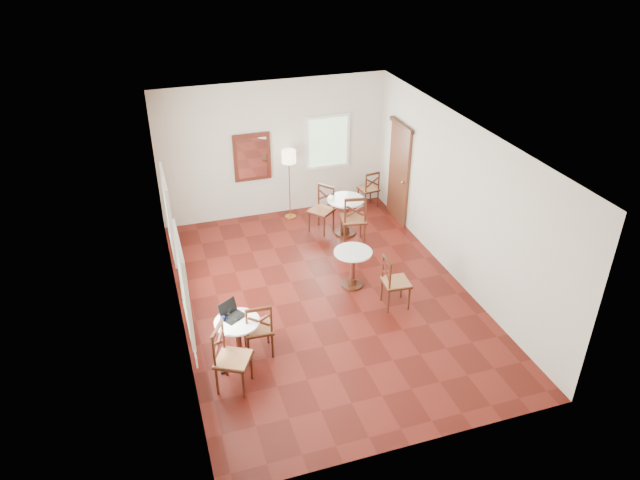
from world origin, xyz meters
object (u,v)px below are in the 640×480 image
at_px(cafe_table_near, 238,336).
at_px(floor_lamp, 289,161).
at_px(navy_mug, 223,319).
at_px(mouse, 237,319).
at_px(cafe_table_back, 345,212).
at_px(water_glass, 229,313).
at_px(chair_back_a, 369,189).
at_px(chair_near_b, 231,358).
at_px(chair_mid_b, 395,282).
at_px(laptop, 231,313).
at_px(chair_back_b, 322,209).
at_px(cafe_table_mid, 353,265).
at_px(chair_mid_a, 353,219).
at_px(power_adapter, 224,372).
at_px(chair_near_a, 258,328).

height_order(cafe_table_near, floor_lamp, floor_lamp).
bearing_deg(floor_lamp, navy_mug, -117.23).
bearing_deg(mouse, cafe_table_back, 37.73).
xyz_separation_m(cafe_table_near, floor_lamp, (1.99, 4.31, 0.89)).
bearing_deg(water_glass, chair_back_a, 46.31).
relative_size(chair_near_b, chair_mid_b, 1.06).
height_order(cafe_table_near, mouse, mouse).
relative_size(chair_near_b, laptop, 2.43).
bearing_deg(cafe_table_near, laptop, 112.61).
xyz_separation_m(cafe_table_near, mouse, (0.01, 0.02, 0.29)).
height_order(cafe_table_near, chair_back_b, chair_back_b).
height_order(chair_back_a, chair_back_b, chair_back_b).
bearing_deg(cafe_table_mid, laptop, -153.53).
bearing_deg(chair_back_a, chair_mid_a, 49.05).
bearing_deg(cafe_table_mid, chair_near_b, -143.39).
height_order(cafe_table_back, chair_back_a, chair_back_a).
distance_m(chair_back_b, water_glass, 4.24).
distance_m(chair_mid_a, chair_back_a, 1.74).
relative_size(navy_mug, water_glass, 0.99).
distance_m(chair_mid_a, navy_mug, 4.17).
relative_size(chair_mid_b, chair_back_b, 0.99).
bearing_deg(water_glass, power_adapter, -116.47).
distance_m(cafe_table_near, floor_lamp, 4.83).
distance_m(cafe_table_near, water_glass, 0.37).
relative_size(chair_back_b, navy_mug, 10.07).
height_order(chair_mid_b, mouse, chair_mid_b).
height_order(cafe_table_mid, floor_lamp, floor_lamp).
bearing_deg(chair_near_a, chair_back_a, -127.23).
bearing_deg(cafe_table_near, chair_mid_a, 44.10).
xyz_separation_m(chair_back_b, laptop, (-2.54, -3.38, 0.29)).
distance_m(cafe_table_near, chair_back_b, 4.31).
height_order(laptop, water_glass, laptop).
bearing_deg(laptop, chair_near_b, -134.68).
bearing_deg(power_adapter, mouse, 41.38).
xyz_separation_m(cafe_table_back, chair_near_b, (-3.10, -3.78, 0.01)).
height_order(chair_near_a, chair_near_b, chair_near_b).
bearing_deg(chair_back_a, chair_near_a, 41.87).
bearing_deg(chair_near_b, navy_mug, 26.99).
bearing_deg(chair_near_b, cafe_table_mid, -24.92).
distance_m(floor_lamp, water_glass, 4.67).
distance_m(chair_near_b, chair_mid_a, 4.62).
bearing_deg(power_adapter, chair_back_b, 53.68).
relative_size(chair_back_b, mouse, 9.89).
xyz_separation_m(navy_mug, power_adapter, (-0.10, -0.31, -0.74)).
relative_size(cafe_table_mid, water_glass, 7.39).
relative_size(chair_mid_a, power_adapter, 10.97).
bearing_deg(chair_back_a, chair_mid_b, 66.01).
xyz_separation_m(cafe_table_near, chair_near_b, (-0.21, -0.56, 0.07)).
xyz_separation_m(cafe_table_mid, mouse, (-2.34, -1.32, 0.29)).
xyz_separation_m(floor_lamp, laptop, (-2.05, -4.17, -0.56)).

